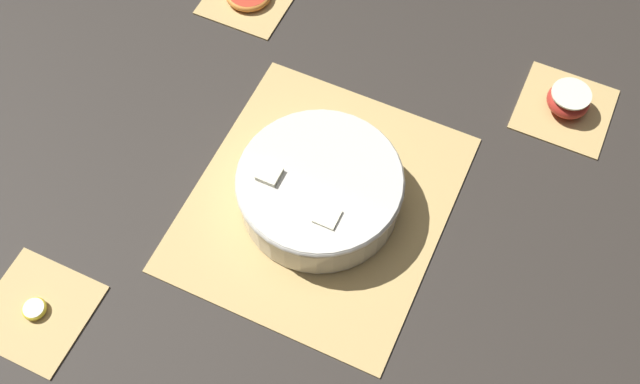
% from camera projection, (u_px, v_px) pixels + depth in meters
% --- Properties ---
extents(ground_plane, '(6.00, 6.00, 0.00)m').
position_uv_depth(ground_plane, '(320.00, 203.00, 1.11)').
color(ground_plane, '#2D2823').
extents(bamboo_mat_center, '(0.41, 0.36, 0.01)m').
position_uv_depth(bamboo_mat_center, '(320.00, 202.00, 1.11)').
color(bamboo_mat_center, tan).
rests_on(bamboo_mat_center, ground_plane).
extents(coaster_mat_near_right, '(0.14, 0.14, 0.01)m').
position_uv_depth(coaster_mat_near_right, '(564.00, 108.00, 1.19)').
color(coaster_mat_near_right, tan).
rests_on(coaster_mat_near_right, ground_plane).
extents(coaster_mat_far_left, '(0.14, 0.14, 0.01)m').
position_uv_depth(coaster_mat_far_left, '(36.00, 311.00, 1.03)').
color(coaster_mat_far_left, tan).
rests_on(coaster_mat_far_left, ground_plane).
extents(fruit_salad_bowl, '(0.24, 0.24, 0.08)m').
position_uv_depth(fruit_salad_bowl, '(320.00, 188.00, 1.07)').
color(fruit_salad_bowl, silver).
rests_on(fruit_salad_bowl, bamboo_mat_center).
extents(apple_half, '(0.07, 0.07, 0.04)m').
position_uv_depth(apple_half, '(569.00, 100.00, 1.17)').
color(apple_half, '#B72D23').
rests_on(apple_half, coaster_mat_near_right).
extents(banana_coin_single, '(0.03, 0.03, 0.01)m').
position_uv_depth(banana_coin_single, '(34.00, 309.00, 1.02)').
color(banana_coin_single, '#F4EABC').
rests_on(banana_coin_single, coaster_mat_far_left).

